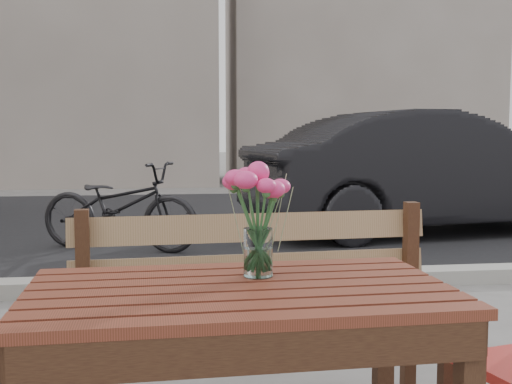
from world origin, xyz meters
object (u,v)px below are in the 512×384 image
at_px(main_vase, 258,205).
at_px(bicycle, 119,206).
at_px(main_table, 240,328).
at_px(parked_car, 429,172).

relative_size(main_vase, bicycle, 0.20).
relative_size(main_table, bicycle, 0.72).
xyz_separation_m(main_vase, bicycle, (-0.80, 4.80, -0.53)).
xyz_separation_m(main_vase, parked_car, (2.91, 5.55, -0.25)).
distance_m(main_vase, bicycle, 4.89).
height_order(main_table, main_vase, main_vase).
bearing_deg(parked_car, main_table, 143.44).
xyz_separation_m(main_table, parked_car, (2.99, 5.67, 0.10)).
height_order(parked_car, bicycle, parked_car).
xyz_separation_m(main_table, main_vase, (0.07, 0.13, 0.35)).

